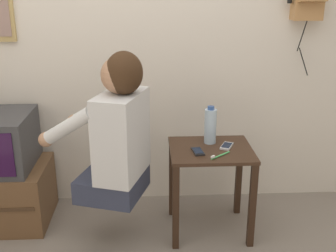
{
  "coord_description": "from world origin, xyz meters",
  "views": [
    {
      "loc": [
        0.05,
        -1.96,
        1.59
      ],
      "look_at": [
        0.17,
        0.44,
        0.76
      ],
      "focal_mm": 45.0,
      "sensor_mm": 36.0,
      "label": 1
    }
  ],
  "objects_px": {
    "person": "(117,132)",
    "cell_phone_spare": "(227,146)",
    "water_bottle": "(210,126)",
    "cell_phone_held": "(198,151)",
    "toothbrush": "(219,156)"
  },
  "relations": [
    {
      "from": "person",
      "to": "cell_phone_spare",
      "type": "distance_m",
      "value": 0.72
    },
    {
      "from": "cell_phone_held",
      "to": "toothbrush",
      "type": "relative_size",
      "value": 0.99
    },
    {
      "from": "person",
      "to": "cell_phone_spare",
      "type": "relative_size",
      "value": 6.44
    },
    {
      "from": "cell_phone_spare",
      "to": "cell_phone_held",
      "type": "bearing_deg",
      "value": -132.81
    },
    {
      "from": "cell_phone_held",
      "to": "toothbrush",
      "type": "bearing_deg",
      "value": -40.45
    },
    {
      "from": "person",
      "to": "water_bottle",
      "type": "bearing_deg",
      "value": -51.22
    },
    {
      "from": "water_bottle",
      "to": "person",
      "type": "bearing_deg",
      "value": -159.21
    },
    {
      "from": "cell_phone_held",
      "to": "water_bottle",
      "type": "distance_m",
      "value": 0.22
    },
    {
      "from": "person",
      "to": "toothbrush",
      "type": "relative_size",
      "value": 6.67
    },
    {
      "from": "water_bottle",
      "to": "cell_phone_spare",
      "type": "bearing_deg",
      "value": -39.02
    },
    {
      "from": "cell_phone_spare",
      "to": "toothbrush",
      "type": "height_order",
      "value": "toothbrush"
    },
    {
      "from": "person",
      "to": "water_bottle",
      "type": "xyz_separation_m",
      "value": [
        0.58,
        0.22,
        -0.05
      ]
    },
    {
      "from": "person",
      "to": "water_bottle",
      "type": "height_order",
      "value": "person"
    },
    {
      "from": "cell_phone_held",
      "to": "cell_phone_spare",
      "type": "relative_size",
      "value": 0.95
    },
    {
      "from": "person",
      "to": "cell_phone_spare",
      "type": "bearing_deg",
      "value": -60.2
    }
  ]
}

